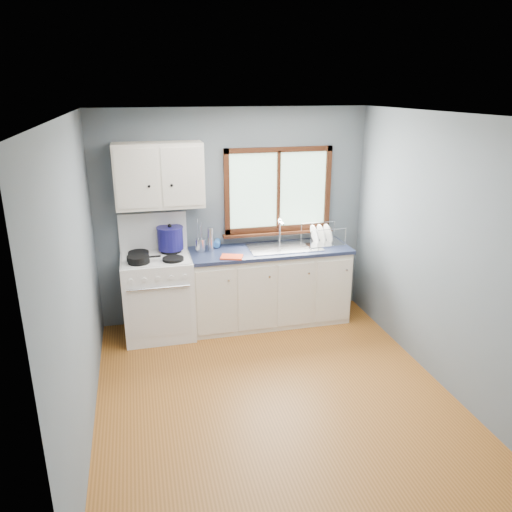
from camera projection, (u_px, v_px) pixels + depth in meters
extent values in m
cube|color=#995A21|center=(274.00, 394.00, 4.65)|extent=(3.20, 3.60, 0.02)
cube|color=white|center=(277.00, 113.00, 3.84)|extent=(3.20, 3.60, 0.02)
cube|color=slate|center=(234.00, 216.00, 5.91)|extent=(3.20, 0.02, 2.50)
cube|color=slate|center=(371.00, 383.00, 2.58)|extent=(3.20, 0.02, 2.50)
cube|color=slate|center=(76.00, 284.00, 3.88)|extent=(0.02, 3.60, 2.50)
cube|color=slate|center=(443.00, 253.00, 4.60)|extent=(0.02, 3.60, 2.50)
cube|color=white|center=(158.00, 297.00, 5.63)|extent=(0.76, 0.65, 0.92)
cube|color=white|center=(153.00, 231.00, 5.69)|extent=(0.76, 0.05, 0.44)
cube|color=silver|center=(156.00, 258.00, 5.48)|extent=(0.72, 0.59, 0.01)
cylinder|color=black|center=(139.00, 262.00, 5.30)|extent=(0.23, 0.23, 0.03)
cylinder|color=black|center=(173.00, 259.00, 5.38)|extent=(0.23, 0.23, 0.03)
cylinder|color=black|center=(138.00, 253.00, 5.57)|extent=(0.23, 0.23, 0.03)
cylinder|color=black|center=(171.00, 251.00, 5.65)|extent=(0.23, 0.23, 0.03)
cylinder|color=silver|center=(159.00, 288.00, 5.24)|extent=(0.66, 0.02, 0.02)
cube|color=silver|center=(160.00, 313.00, 5.35)|extent=(0.66, 0.01, 0.55)
cube|color=silver|center=(269.00, 287.00, 5.95)|extent=(1.85, 0.60, 0.88)
cube|color=black|center=(268.00, 317.00, 6.10)|extent=(1.85, 0.54, 0.08)
cube|color=#182039|center=(269.00, 250.00, 5.80)|extent=(1.89, 0.64, 0.04)
cube|color=silver|center=(284.00, 247.00, 5.84)|extent=(0.84, 0.46, 0.01)
cube|color=silver|center=(268.00, 255.00, 5.82)|extent=(0.36, 0.40, 0.14)
cube|color=silver|center=(300.00, 252.00, 5.91)|extent=(0.36, 0.40, 0.14)
cylinder|color=silver|center=(280.00, 232.00, 5.98)|extent=(0.02, 0.02, 0.28)
cylinder|color=silver|center=(282.00, 223.00, 5.87)|extent=(0.02, 0.16, 0.02)
sphere|color=silver|center=(280.00, 220.00, 5.93)|extent=(0.04, 0.04, 0.04)
cube|color=#9EC6A8|center=(278.00, 190.00, 5.91)|extent=(1.22, 0.01, 0.92)
cube|color=#3D1C0D|center=(279.00, 150.00, 5.74)|extent=(1.30, 0.05, 0.06)
cube|color=#3D1C0D|center=(278.00, 228.00, 6.04)|extent=(1.30, 0.05, 0.06)
cube|color=#3D1C0D|center=(227.00, 192.00, 5.75)|extent=(0.06, 0.05, 1.00)
cube|color=#3D1C0D|center=(328.00, 188.00, 6.03)|extent=(0.06, 0.05, 1.00)
cube|color=#3D1C0D|center=(278.00, 190.00, 5.89)|extent=(0.03, 0.05, 0.92)
cube|color=#3D1C0D|center=(278.00, 233.00, 6.03)|extent=(1.36, 0.10, 0.03)
cube|color=silver|center=(159.00, 175.00, 5.37)|extent=(0.95, 0.32, 0.70)
cube|color=silver|center=(137.00, 179.00, 5.17)|extent=(0.44, 0.01, 0.62)
cube|color=silver|center=(183.00, 177.00, 5.27)|extent=(0.44, 0.01, 0.62)
sphere|color=black|center=(149.00, 186.00, 5.21)|extent=(0.03, 0.03, 0.03)
sphere|color=black|center=(172.00, 185.00, 5.26)|extent=(0.03, 0.03, 0.03)
cylinder|color=black|center=(138.00, 258.00, 5.29)|extent=(0.25, 0.25, 0.05)
cube|color=black|center=(154.00, 257.00, 5.34)|extent=(0.13, 0.03, 0.01)
cylinder|color=navy|center=(170.00, 239.00, 5.63)|extent=(0.34, 0.34, 0.24)
cylinder|color=navy|center=(170.00, 228.00, 5.59)|extent=(0.35, 0.35, 0.02)
sphere|color=black|center=(170.00, 226.00, 5.58)|extent=(0.05, 0.05, 0.04)
cylinder|color=silver|center=(201.00, 245.00, 5.68)|extent=(0.14, 0.14, 0.15)
cylinder|color=silver|center=(201.00, 232.00, 5.65)|extent=(0.01, 0.01, 0.22)
cylinder|color=silver|center=(198.00, 230.00, 5.63)|extent=(0.01, 0.01, 0.26)
cylinder|color=silver|center=(201.00, 233.00, 5.62)|extent=(0.01, 0.01, 0.20)
cylinder|color=silver|center=(210.00, 240.00, 5.67)|extent=(0.07, 0.07, 0.28)
imported|color=#2B60AD|center=(216.00, 239.00, 5.76)|extent=(0.11, 0.11, 0.23)
cube|color=#E9441E|center=(232.00, 257.00, 5.49)|extent=(0.28, 0.24, 0.02)
cube|color=silver|center=(323.00, 243.00, 5.99)|extent=(0.46, 0.36, 0.02)
cylinder|color=silver|center=(311.00, 240.00, 5.76)|extent=(0.01, 0.01, 0.22)
cylinder|color=silver|center=(345.00, 237.00, 5.87)|extent=(0.01, 0.01, 0.22)
cylinder|color=silver|center=(301.00, 232.00, 6.06)|extent=(0.01, 0.01, 0.22)
cylinder|color=silver|center=(334.00, 230.00, 6.16)|extent=(0.01, 0.01, 0.22)
cylinder|color=silver|center=(329.00, 230.00, 5.78)|extent=(0.44, 0.02, 0.01)
cylinder|color=silver|center=(318.00, 223.00, 6.08)|extent=(0.44, 0.02, 0.01)
cylinder|color=white|center=(314.00, 235.00, 5.93)|extent=(0.07, 0.24, 0.24)
cylinder|color=white|center=(321.00, 234.00, 5.95)|extent=(0.07, 0.24, 0.24)
cylinder|color=white|center=(328.00, 233.00, 5.97)|extent=(0.07, 0.24, 0.24)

